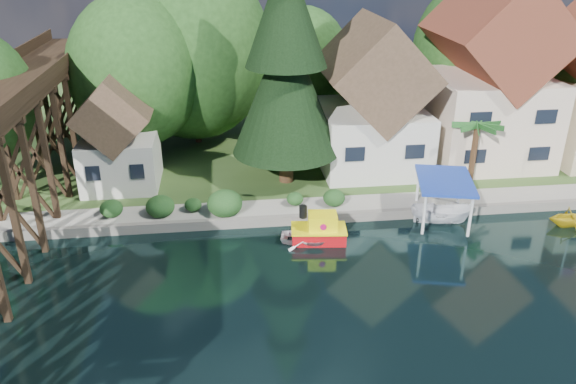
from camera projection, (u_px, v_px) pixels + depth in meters
name	position (u px, v px, depth m)	size (l,w,h in m)	color
ground	(310.00, 299.00, 27.83)	(140.00, 140.00, 0.00)	black
bank	(260.00, 107.00, 58.45)	(140.00, 52.00, 0.50)	#2A451B
seawall	(353.00, 216.00, 35.37)	(60.00, 0.40, 0.62)	slate
promenade	(379.00, 203.00, 36.67)	(50.00, 2.60, 0.06)	gray
house_left	(372.00, 106.00, 40.92)	(7.64, 8.64, 11.02)	silver
house_center	(489.00, 84.00, 41.83)	(8.65, 9.18, 13.89)	beige
shed	(118.00, 139.00, 38.15)	(5.09, 5.40, 7.85)	silver
bg_trees	(282.00, 64.00, 44.13)	(49.90, 13.30, 10.57)	#382314
shrubs	(215.00, 202.00, 35.18)	(15.76, 2.47, 1.70)	#163E18
conifer	(286.00, 56.00, 36.45)	(7.42, 7.42, 18.27)	#382314
palm_tree	(477.00, 127.00, 37.98)	(3.76, 3.76, 4.73)	#382314
tugboat	(319.00, 230.00, 32.89)	(3.38, 2.09, 2.33)	red
boat_white_a	(311.00, 236.00, 32.88)	(2.56, 3.59, 0.74)	white
boat_canopy	(442.00, 205.00, 34.63)	(4.23, 5.31, 3.01)	white
boat_yellow	(570.00, 216.00, 34.61)	(2.25, 2.61, 1.37)	gold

